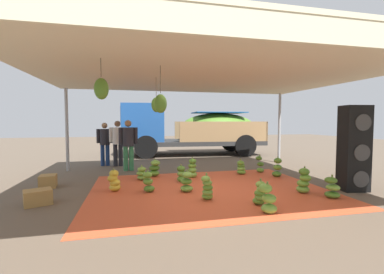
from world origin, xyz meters
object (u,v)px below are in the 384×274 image
(banana_bunch_6, at_px, (260,194))
(banana_bunch_10, at_px, (207,188))
(banana_bunch_4, at_px, (241,168))
(banana_bunch_13, at_px, (154,169))
(banana_bunch_5, at_px, (182,174))
(banana_bunch_3, at_px, (114,181))
(speaker_stack, at_px, (354,148))
(banana_bunch_1, at_px, (268,200))
(banana_bunch_8, at_px, (260,165))
(worker_1, at_px, (118,140))
(banana_bunch_2, at_px, (187,182))
(banana_bunch_14, at_px, (277,168))
(crate_1, at_px, (38,197))
(crate_0, at_px, (48,181))
(banana_bunch_9, at_px, (148,183))
(banana_bunch_12, at_px, (332,188))
(banana_bunch_7, at_px, (142,174))
(worker_0, at_px, (105,141))
(worker_2, at_px, (128,141))
(banana_bunch_0, at_px, (192,169))
(banana_bunch_11, at_px, (304,181))
(cargo_truck_main, at_px, (190,129))

(banana_bunch_6, xyz_separation_m, banana_bunch_10, (-0.90, 0.54, 0.02))
(banana_bunch_4, xyz_separation_m, banana_bunch_13, (-2.59, 0.30, 0.02))
(banana_bunch_4, bearing_deg, banana_bunch_5, -161.89)
(banana_bunch_5, bearing_deg, banana_bunch_6, -62.98)
(banana_bunch_3, relative_size, speaker_stack, 0.26)
(banana_bunch_1, relative_size, banana_bunch_8, 0.97)
(worker_1, bearing_deg, banana_bunch_2, -66.64)
(banana_bunch_14, xyz_separation_m, crate_1, (-5.85, -1.22, -0.12))
(banana_bunch_2, xyz_separation_m, crate_0, (-3.21, 1.16, -0.07))
(banana_bunch_9, distance_m, banana_bunch_12, 3.95)
(banana_bunch_7, distance_m, worker_1, 2.73)
(banana_bunch_1, relative_size, banana_bunch_4, 1.19)
(worker_0, bearing_deg, banana_bunch_13, -54.89)
(banana_bunch_1, bearing_deg, crate_0, 146.59)
(banana_bunch_13, bearing_deg, worker_2, 124.65)
(banana_bunch_1, height_order, speaker_stack, speaker_stack)
(banana_bunch_10, xyz_separation_m, worker_1, (-1.98, 4.66, 0.71))
(banana_bunch_4, relative_size, worker_0, 0.30)
(banana_bunch_2, bearing_deg, banana_bunch_13, 107.07)
(banana_bunch_0, bearing_deg, banana_bunch_13, 157.13)
(banana_bunch_4, relative_size, speaker_stack, 0.23)
(banana_bunch_3, distance_m, banana_bunch_5, 1.76)
(banana_bunch_5, bearing_deg, banana_bunch_8, 15.96)
(banana_bunch_4, bearing_deg, banana_bunch_7, -177.25)
(banana_bunch_10, distance_m, worker_1, 5.12)
(banana_bunch_1, bearing_deg, banana_bunch_6, 80.14)
(speaker_stack, bearing_deg, banana_bunch_9, 169.06)
(banana_bunch_14, bearing_deg, speaker_stack, -61.18)
(banana_bunch_7, xyz_separation_m, crate_1, (-2.03, -1.70, -0.03))
(banana_bunch_8, xyz_separation_m, banana_bunch_11, (-0.18, -2.40, 0.02))
(banana_bunch_2, relative_size, worker_0, 0.32)
(banana_bunch_8, bearing_deg, banana_bunch_7, -175.95)
(banana_bunch_8, distance_m, speaker_stack, 2.77)
(banana_bunch_13, distance_m, crate_0, 2.73)
(banana_bunch_10, height_order, banana_bunch_12, banana_bunch_10)
(banana_bunch_11, bearing_deg, banana_bunch_7, 148.29)
(banana_bunch_10, distance_m, speaker_stack, 3.60)
(worker_0, bearing_deg, speaker_stack, -39.32)
(banana_bunch_0, distance_m, banana_bunch_6, 2.79)
(banana_bunch_6, xyz_separation_m, speaker_stack, (2.62, 0.51, 0.76))
(banana_bunch_7, distance_m, speaker_stack, 5.29)
(banana_bunch_1, relative_size, banana_bunch_5, 1.17)
(banana_bunch_11, xyz_separation_m, banana_bunch_13, (-3.10, 2.59, -0.04))
(worker_2, bearing_deg, worker_0, 125.53)
(banana_bunch_5, bearing_deg, cargo_truck_main, 75.26)
(cargo_truck_main, relative_size, crate_1, 14.00)
(cargo_truck_main, bearing_deg, banana_bunch_0, -101.86)
(banana_bunch_12, height_order, worker_1, worker_1)
(banana_bunch_6, xyz_separation_m, banana_bunch_8, (1.52, 2.95, 0.02))
(banana_bunch_12, bearing_deg, worker_0, 133.46)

